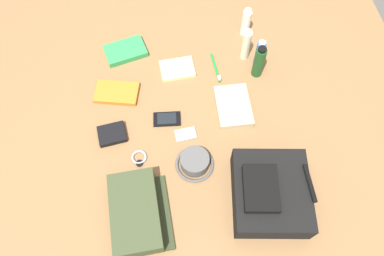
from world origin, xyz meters
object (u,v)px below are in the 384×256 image
(shampoo_bottle, at_px, (259,62))
(travel_guidebook, at_px, (117,93))
(deodorant_spray, at_px, (260,53))
(paperback_novel, at_px, (126,51))
(wristwatch, at_px, (139,158))
(bucket_hat, at_px, (195,162))
(wallet, at_px, (112,134))
(toothpaste_tube, at_px, (246,22))
(backpack, at_px, (270,193))
(toiletry_pouch, at_px, (136,213))
(media_player, at_px, (185,134))
(folded_towel, at_px, (233,107))
(cell_phone, at_px, (167,119))
(lotion_bottle, at_px, (246,45))
(toothbrush, at_px, (216,69))
(notepad, at_px, (177,69))

(shampoo_bottle, xyz_separation_m, travel_guidebook, (0.04, -0.63, -0.07))
(deodorant_spray, distance_m, paperback_novel, 0.61)
(wristwatch, bearing_deg, bucket_hat, 76.53)
(deodorant_spray, relative_size, wallet, 1.28)
(bucket_hat, relative_size, shampoo_bottle, 0.89)
(toothpaste_tube, height_order, deodorant_spray, toothpaste_tube)
(travel_guidebook, xyz_separation_m, wallet, (0.20, -0.02, 0.00))
(toothpaste_tube, height_order, wallet, toothpaste_tube)
(backpack, distance_m, wristwatch, 0.52)
(shampoo_bottle, height_order, paperback_novel, shampoo_bottle)
(bucket_hat, xyz_separation_m, shampoo_bottle, (-0.41, 0.33, 0.06))
(toiletry_pouch, distance_m, media_player, 0.37)
(wallet, bearing_deg, folded_towel, 89.10)
(wristwatch, bearing_deg, cell_phone, 142.74)
(shampoo_bottle, distance_m, cell_phone, 0.47)
(bucket_hat, xyz_separation_m, lotion_bottle, (-0.51, 0.29, 0.05))
(toiletry_pouch, xyz_separation_m, wristwatch, (-0.23, 0.02, -0.03))
(bucket_hat, relative_size, cell_phone, 1.31)
(paperback_novel, bearing_deg, toothbrush, 69.79)
(lotion_bottle, distance_m, deodorant_spray, 0.07)
(lotion_bottle, bearing_deg, travel_guidebook, -76.67)
(lotion_bottle, relative_size, paperback_novel, 0.81)
(bucket_hat, height_order, shampoo_bottle, shampoo_bottle)
(backpack, distance_m, deodorant_spray, 0.63)
(cell_phone, relative_size, media_player, 1.30)
(deodorant_spray, bearing_deg, shampoo_bottle, -16.78)
(shampoo_bottle, bearing_deg, backpack, -7.47)
(media_player, height_order, wallet, wallet)
(toiletry_pouch, distance_m, lotion_bottle, 0.86)
(toothpaste_tube, xyz_separation_m, lotion_bottle, (0.14, -0.03, 0.01))
(backpack, bearing_deg, toiletry_pouch, -88.71)
(backpack, bearing_deg, shampoo_bottle, 172.53)
(travel_guidebook, bearing_deg, folded_towel, 74.71)
(backpack, bearing_deg, toothpaste_tube, 175.39)
(wristwatch, xyz_separation_m, folded_towel, (-0.18, 0.41, 0.01))
(toothbrush, bearing_deg, deodorant_spray, 95.02)
(toothpaste_tube, relative_size, cell_phone, 1.27)
(bucket_hat, bearing_deg, lotion_bottle, 150.16)
(bucket_hat, height_order, paperback_novel, bucket_hat)
(media_player, relative_size, notepad, 0.59)
(notepad, height_order, folded_towel, folded_towel)
(wristwatch, bearing_deg, toothbrush, 137.10)
(toothpaste_tube, relative_size, deodorant_spray, 1.05)
(lotion_bottle, xyz_separation_m, media_player, (0.37, -0.31, -0.08))
(bucket_hat, bearing_deg, wallet, -117.74)
(lotion_bottle, distance_m, paperback_novel, 0.55)
(bucket_hat, distance_m, shampoo_bottle, 0.53)
(lotion_bottle, bearing_deg, toothbrush, -66.12)
(backpack, xyz_separation_m, toiletry_pouch, (0.01, -0.48, -0.02))
(bucket_hat, relative_size, toothbrush, 0.94)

